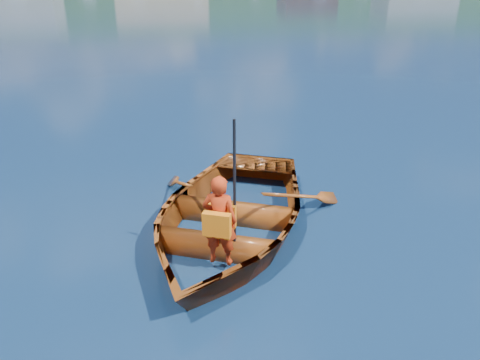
{
  "coord_description": "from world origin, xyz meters",
  "views": [
    {
      "loc": [
        -1.36,
        -6.0,
        3.46
      ],
      "look_at": [
        -0.58,
        -0.16,
        0.81
      ],
      "focal_mm": 35.0,
      "sensor_mm": 36.0,
      "label": 1
    }
  ],
  "objects": [
    {
      "name": "ground",
      "position": [
        0.0,
        0.0,
        0.0
      ],
      "size": [
        600.0,
        600.0,
        0.0
      ],
      "color": "#142F4A",
      "rests_on": "ground"
    },
    {
      "name": "rowboat",
      "position": [
        -0.75,
        -0.16,
        0.29
      ],
      "size": [
        4.36,
        5.04,
        0.87
      ],
      "color": "#6E360C",
      "rests_on": "ground"
    },
    {
      "name": "child_paddler",
      "position": [
        -0.94,
        -1.05,
        0.69
      ],
      "size": [
        0.5,
        0.43,
        1.83
      ],
      "color": "red",
      "rests_on": "ground"
    }
  ]
}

